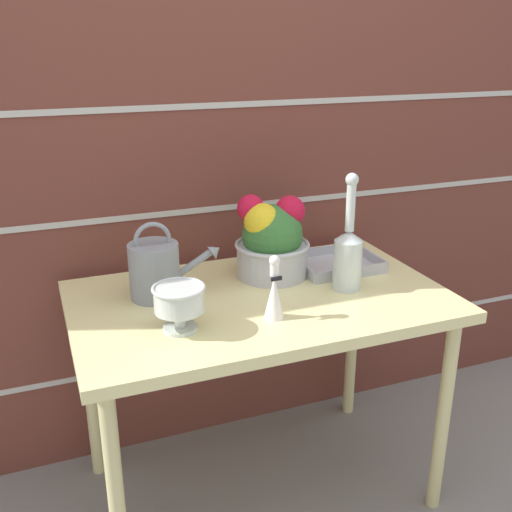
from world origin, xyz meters
TOP-DOWN VIEW (x-y plane):
  - ground_plane at (0.00, 0.00)m, footprint 12.00×12.00m
  - brick_wall at (0.00, 0.43)m, footprint 3.60×0.08m
  - patio_table at (0.00, 0.00)m, footprint 1.16×0.70m
  - watering_can at (-0.30, 0.11)m, footprint 0.30×0.15m
  - crystal_pedestal_bowl at (-0.29, -0.13)m, footprint 0.15×0.15m
  - flower_planter at (0.10, 0.14)m, footprint 0.25×0.25m
  - glass_decanter at (0.28, -0.05)m, footprint 0.09×0.09m
  - figurine_vase at (-0.02, -0.16)m, footprint 0.06×0.06m
  - wire_tray at (0.34, 0.13)m, footprint 0.28×0.23m

SIDE VIEW (x-z plane):
  - ground_plane at x=0.00m, z-range 0.00..0.00m
  - patio_table at x=0.00m, z-range 0.29..1.03m
  - wire_tray at x=0.34m, z-range 0.73..0.77m
  - figurine_vase at x=-0.02m, z-range 0.72..0.91m
  - crystal_pedestal_bowl at x=-0.29m, z-range 0.76..0.89m
  - watering_can at x=-0.30m, z-range 0.71..0.95m
  - glass_decanter at x=0.28m, z-range 0.67..1.05m
  - flower_planter at x=0.10m, z-range 0.73..1.01m
  - brick_wall at x=0.00m, z-range 0.00..2.20m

